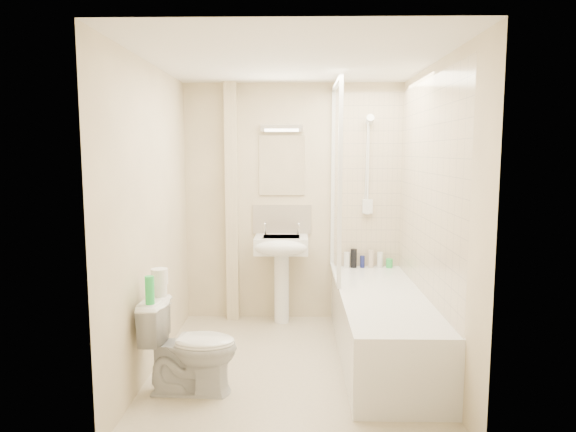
{
  "coord_description": "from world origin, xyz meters",
  "views": [
    {
      "loc": [
        0.04,
        -3.95,
        1.72
      ],
      "look_at": [
        -0.03,
        0.2,
        1.2
      ],
      "focal_mm": 32.0,
      "sensor_mm": 36.0,
      "label": 1
    }
  ],
  "objects": [
    {
      "name": "bottle_green",
      "position": [
        0.98,
        1.16,
        0.6
      ],
      "size": [
        0.07,
        0.07,
        0.09
      ],
      "primitive_type": "cylinder",
      "color": "green",
      "rests_on": "bathtub"
    },
    {
      "name": "tile_right",
      "position": [
        1.09,
        0.2,
        1.42
      ],
      "size": [
        0.01,
        2.1,
        1.75
      ],
      "primitive_type": "cube",
      "color": "beige",
      "rests_on": "wall_right"
    },
    {
      "name": "toilet_roll_upper",
      "position": [
        -0.95,
        -0.38,
        0.83
      ],
      "size": [
        0.12,
        0.12,
        0.11
      ],
      "primitive_type": "cylinder",
      "color": "white",
      "rests_on": "toilet_roll_lower"
    },
    {
      "name": "wall_left",
      "position": [
        -1.1,
        0.0,
        1.2
      ],
      "size": [
        0.02,
        2.5,
        2.4
      ],
      "primitive_type": "cube",
      "color": "beige",
      "rests_on": "ground"
    },
    {
      "name": "bottle_blue",
      "position": [
        0.7,
        1.16,
        0.61
      ],
      "size": [
        0.05,
        0.05,
        0.12
      ],
      "primitive_type": "cylinder",
      "color": "navy",
      "rests_on": "bathtub"
    },
    {
      "name": "strip_light",
      "position": [
        -0.12,
        1.22,
        1.95
      ],
      "size": [
        0.42,
        0.07,
        0.07
      ],
      "primitive_type": "cube",
      "color": "silver",
      "rests_on": "wall_back"
    },
    {
      "name": "bottle_black_b",
      "position": [
        0.61,
        1.16,
        0.65
      ],
      "size": [
        0.06,
        0.06,
        0.19
      ],
      "primitive_type": "cylinder",
      "color": "black",
      "rests_on": "bathtub"
    },
    {
      "name": "floor",
      "position": [
        0.0,
        0.0,
        0.0
      ],
      "size": [
        2.5,
        2.5,
        0.0
      ],
      "primitive_type": "plane",
      "color": "beige",
      "rests_on": "ground"
    },
    {
      "name": "wall_back",
      "position": [
        0.0,
        1.25,
        1.2
      ],
      "size": [
        2.2,
        0.02,
        2.4
      ],
      "primitive_type": "cube",
      "color": "beige",
      "rests_on": "ground"
    },
    {
      "name": "tile_back",
      "position": [
        0.75,
        1.24,
        1.42
      ],
      "size": [
        0.7,
        0.01,
        1.75
      ],
      "primitive_type": "cube",
      "color": "beige",
      "rests_on": "wall_back"
    },
    {
      "name": "bottle_white_b",
      "position": [
        0.88,
        1.16,
        0.63
      ],
      "size": [
        0.06,
        0.06,
        0.16
      ],
      "primitive_type": "cylinder",
      "color": "silver",
      "rests_on": "bathtub"
    },
    {
      "name": "splashback",
      "position": [
        -0.12,
        1.24,
        1.03
      ],
      "size": [
        0.6,
        0.02,
        0.3
      ],
      "primitive_type": "cube",
      "color": "beige",
      "rests_on": "wall_back"
    },
    {
      "name": "bathtub",
      "position": [
        0.75,
        0.2,
        0.29
      ],
      "size": [
        0.7,
        2.1,
        0.55
      ],
      "color": "white",
      "rests_on": "ground"
    },
    {
      "name": "toilet_roll_lower",
      "position": [
        -0.96,
        -0.35,
        0.73
      ],
      "size": [
        0.1,
        0.1,
        0.1
      ],
      "primitive_type": "cylinder",
      "color": "white",
      "rests_on": "toilet"
    },
    {
      "name": "shower_fixture",
      "position": [
        0.75,
        1.19,
        1.55
      ],
      "size": [
        0.1,
        0.16,
        0.99
      ],
      "color": "white",
      "rests_on": "wall_back"
    },
    {
      "name": "green_bottle",
      "position": [
        -0.97,
        -0.55,
        0.78
      ],
      "size": [
        0.06,
        0.06,
        0.2
      ],
      "primitive_type": "cylinder",
      "color": "#2ACB54",
      "rests_on": "toilet"
    },
    {
      "name": "mirror",
      "position": [
        -0.12,
        1.24,
        1.58
      ],
      "size": [
        0.46,
        0.01,
        0.6
      ],
      "primitive_type": "cube",
      "color": "white",
      "rests_on": "wall_back"
    },
    {
      "name": "bottle_white_a",
      "position": [
        0.55,
        1.16,
        0.63
      ],
      "size": [
        0.06,
        0.06,
        0.16
      ],
      "primitive_type": "cylinder",
      "color": "silver",
      "rests_on": "bathtub"
    },
    {
      "name": "wall_right",
      "position": [
        1.1,
        0.0,
        1.2
      ],
      "size": [
        0.02,
        2.5,
        2.4
      ],
      "primitive_type": "cube",
      "color": "beige",
      "rests_on": "ground"
    },
    {
      "name": "toilet",
      "position": [
        -0.72,
        -0.45,
        0.34
      ],
      "size": [
        0.44,
        0.7,
        0.68
      ],
      "primitive_type": "imported",
      "rotation": [
        0.0,
        0.0,
        1.52
      ],
      "color": "white",
      "rests_on": "ground"
    },
    {
      "name": "pipe_boxing",
      "position": [
        -0.62,
        1.19,
        1.2
      ],
      "size": [
        0.12,
        0.12,
        2.4
      ],
      "primitive_type": "cube",
      "color": "beige",
      "rests_on": "ground"
    },
    {
      "name": "bottle_cream",
      "position": [
        0.79,
        1.16,
        0.64
      ],
      "size": [
        0.06,
        0.06,
        0.18
      ],
      "primitive_type": "cylinder",
      "color": "#C6B299",
      "rests_on": "bathtub"
    },
    {
      "name": "shower_screen",
      "position": [
        0.4,
        0.8,
        1.45
      ],
      "size": [
        0.04,
        0.92,
        1.8
      ],
      "color": "white",
      "rests_on": "bathtub"
    },
    {
      "name": "pedestal_sink",
      "position": [
        -0.12,
        1.01,
        0.71
      ],
      "size": [
        0.52,
        0.48,
        1.01
      ],
      "color": "white",
      "rests_on": "ground"
    },
    {
      "name": "ceiling",
      "position": [
        0.0,
        0.0,
        2.4
      ],
      "size": [
        2.2,
        2.5,
        0.02
      ],
      "primitive_type": "cube",
      "color": "white",
      "rests_on": "wall_back"
    }
  ]
}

